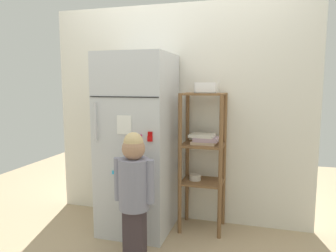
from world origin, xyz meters
The scene contains 6 objects.
ground_plane centered at (0.00, 0.00, 0.00)m, with size 6.00×6.00×0.00m, color tan.
kitchen_wall_back centered at (0.00, 0.37, 1.08)m, with size 2.63×0.03×2.15m, color silver.
refrigerator centered at (-0.29, 0.02, 0.83)m, with size 0.63×0.67×1.65m.
child_standing centered at (-0.12, -0.51, 0.62)m, with size 0.33×0.24×1.02m.
pantry_shelf_unit centered at (0.29, 0.17, 0.77)m, with size 0.40×0.34×1.30m.
fruit_bin centered at (0.31, 0.19, 1.34)m, with size 0.20×0.17×0.10m.
Camera 1 is at (0.79, -2.71, 1.38)m, focal length 33.93 mm.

